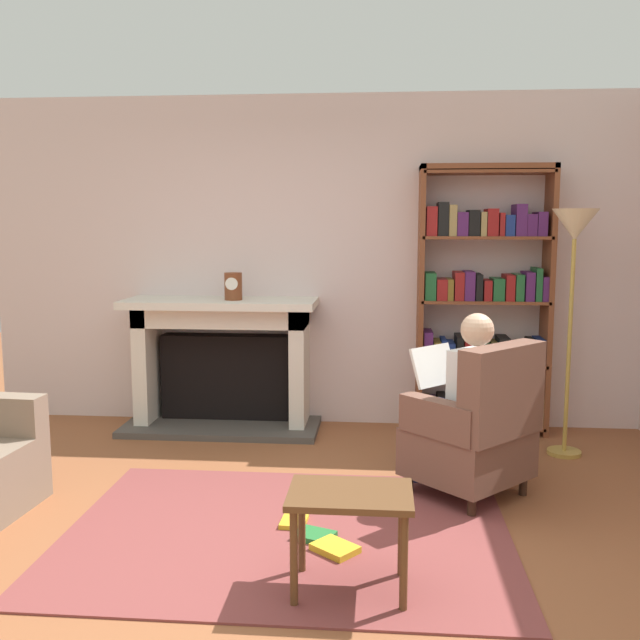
# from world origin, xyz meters

# --- Properties ---
(ground) EXTENTS (14.00, 14.00, 0.00)m
(ground) POSITION_xyz_m (0.00, 0.00, 0.00)
(ground) COLOR brown
(back_wall) EXTENTS (5.60, 0.10, 2.70)m
(back_wall) POSITION_xyz_m (0.00, 2.55, 1.35)
(back_wall) COLOR beige
(back_wall) RESTS_ON ground
(area_rug) EXTENTS (2.40, 1.80, 0.01)m
(area_rug) POSITION_xyz_m (0.00, 0.30, 0.01)
(area_rug) COLOR brown
(area_rug) RESTS_ON ground
(fireplace) EXTENTS (1.58, 0.64, 1.06)m
(fireplace) POSITION_xyz_m (-0.79, 2.30, 0.57)
(fireplace) COLOR #4C4742
(fireplace) RESTS_ON ground
(mantel_clock) EXTENTS (0.14, 0.14, 0.22)m
(mantel_clock) POSITION_xyz_m (-0.68, 2.20, 1.17)
(mantel_clock) COLOR brown
(mantel_clock) RESTS_ON fireplace
(bookshelf) EXTENTS (1.03, 0.32, 2.12)m
(bookshelf) POSITION_xyz_m (1.30, 2.33, 1.02)
(bookshelf) COLOR brown
(bookshelf) RESTS_ON ground
(armchair_reading) EXTENTS (0.89, 0.89, 0.97)m
(armchair_reading) POSITION_xyz_m (1.08, 0.92, 0.42)
(armchair_reading) COLOR #331E14
(armchair_reading) RESTS_ON ground
(seated_reader) EXTENTS (0.58, 0.58, 1.14)m
(seated_reader) POSITION_xyz_m (1.00, 1.00, 0.62)
(seated_reader) COLOR silver
(seated_reader) RESTS_ON ground
(side_table) EXTENTS (0.56, 0.39, 0.48)m
(side_table) POSITION_xyz_m (0.37, -0.28, 0.40)
(side_table) COLOR brown
(side_table) RESTS_ON ground
(scattered_books) EXTENTS (0.46, 0.55, 0.03)m
(scattered_books) POSITION_xyz_m (0.17, 0.21, 0.03)
(scattered_books) COLOR gold
(scattered_books) RESTS_ON area_rug
(floor_lamp) EXTENTS (0.32, 0.32, 1.77)m
(floor_lamp) POSITION_xyz_m (1.84, 1.80, 1.50)
(floor_lamp) COLOR #B7933F
(floor_lamp) RESTS_ON ground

